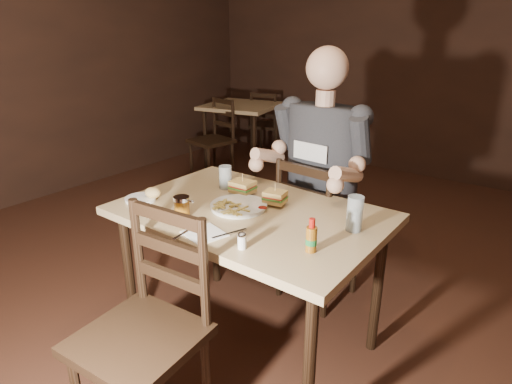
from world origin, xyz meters
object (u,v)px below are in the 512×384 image
Objects in this scene: dinner_plate at (239,207)px; syrup_dispenser at (182,207)px; bg_table at (242,112)px; chair_near at (138,339)px; bg_chair_near at (211,141)px; main_table at (250,225)px; bg_chair_far at (268,125)px; chair_far at (319,229)px; glass_left at (225,177)px; side_plate at (141,199)px; diner at (319,145)px; glass_right at (355,214)px; hot_sauce at (312,235)px.

syrup_dispenser is (-0.15, -0.23, 0.04)m from dinner_plate.
chair_near is (2.00, -3.17, -0.21)m from bg_table.
bg_chair_near reaches higher than syrup_dispenser.
main_table is 1.48× the size of bg_chair_far.
bg_table is 1.04× the size of chair_far.
dinner_plate is 0.30m from glass_left.
chair_far is at bearing -21.81° from bg_chair_near.
glass_left reaches higher than bg_table.
chair_near is 6.12× the size of side_plate.
bg_table is 7.40× the size of glass_left.
chair_far is at bearing 78.21° from dinner_plate.
bg_chair_near is 2.83m from syrup_dispenser.
main_table is at bearing 110.04° from bg_chair_far.
glass_right is (0.43, -0.45, -0.14)m from diner.
diner is (-0.00, -0.05, 0.54)m from chair_far.
chair_far reaches higher than syrup_dispenser.
chair_near is 0.77m from side_plate.
bg_chair_far is 0.98× the size of bg_chair_near.
chair_far reaches higher than dinner_plate.
main_table is at bearing 85.61° from chair_near.
side_plate is at bearing -61.23° from bg_table.
hot_sauce is (2.45, -2.09, 0.40)m from bg_chair_near.
bg_chair_near is at bearing -90.00° from bg_table.
bg_chair_far is 3.18× the size of dinner_plate.
hot_sauce is (0.38, -0.73, -0.15)m from diner.
syrup_dispenser is (-0.28, -0.85, 0.37)m from chair_far.
main_table is at bearing 49.52° from syrup_dispenser.
chair_far is at bearing 72.19° from syrup_dispenser.
side_plate is (-0.52, 0.48, 0.30)m from chair_near.
chair_far is 0.87× the size of diner.
glass_right is at bearing 78.78° from hot_sauce.
bg_chair_far is 3.61m from dinner_plate.
chair_near is 6.74× the size of hot_sauce.
glass_right is 1.08m from side_plate.
chair_near is 1.36m from diner.
diner is 10.61× the size of syrup_dispenser.
hot_sauce reaches higher than dinner_plate.
bg_chair_far is at bearing 114.51° from side_plate.
bg_chair_far is at bearing 100.46° from bg_chair_near.
chair_far is at bearing 83.64° from main_table.
hot_sauce is (0.50, -0.17, 0.06)m from dinner_plate.
glass_left is 0.81× the size of glass_right.
chair_near is (-0.07, -1.31, 0.02)m from chair_far.
bg_table is 0.90× the size of diner.
bg_chair_far is 8.74× the size of syrup_dispenser.
bg_chair_far is 3.26m from diner.
glass_left reaches higher than bg_chair_near.
chair_near is 6.03× the size of glass_right.
hot_sauce reaches higher than side_plate.
bg_chair_near is 2.47m from glass_left.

